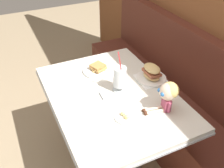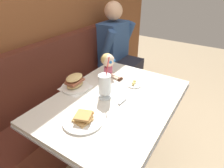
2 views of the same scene
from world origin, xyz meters
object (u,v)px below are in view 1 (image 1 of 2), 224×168
(toast_plate, at_px, (99,69))
(sandwich_plate, at_px, (151,74))
(butter_saucer, at_px, (124,117))
(milkshake_glass, at_px, (120,78))
(seated_doll, at_px, (168,93))
(butter_knife, at_px, (104,99))

(toast_plate, xyz_separation_m, sandwich_plate, (0.27, 0.30, 0.03))
(sandwich_plate, relative_size, butter_saucer, 1.83)
(milkshake_glass, bearing_deg, butter_saucer, -20.70)
(toast_plate, height_order, butter_saucer, toast_plate)
(toast_plate, relative_size, butter_saucer, 2.08)
(sandwich_plate, relative_size, seated_doll, 0.97)
(milkshake_glass, relative_size, butter_knife, 1.34)
(seated_doll, bearing_deg, butter_knife, -129.39)
(seated_doll, bearing_deg, milkshake_glass, -150.48)
(sandwich_plate, height_order, seated_doll, seated_doll)
(sandwich_plate, bearing_deg, seated_doll, -16.53)
(sandwich_plate, xyz_separation_m, butter_knife, (0.07, -0.41, -0.04))
(toast_plate, relative_size, sandwich_plate, 1.14)
(toast_plate, height_order, milkshake_glass, milkshake_glass)
(butter_saucer, bearing_deg, sandwich_plate, 127.96)
(milkshake_glass, relative_size, butter_saucer, 2.62)
(milkshake_glass, height_order, sandwich_plate, milkshake_glass)
(butter_saucer, relative_size, seated_doll, 0.53)
(toast_plate, height_order, butter_knife, toast_plate)
(toast_plate, height_order, seated_doll, seated_doll)
(butter_saucer, distance_m, seated_doll, 0.30)
(seated_doll, bearing_deg, sandwich_plate, 163.47)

